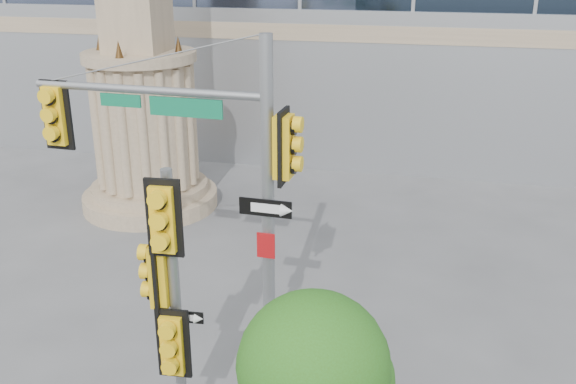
# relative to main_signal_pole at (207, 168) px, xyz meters

# --- Properties ---
(monument) EXTENTS (4.40, 4.40, 16.60)m
(monument) POSITION_rel_main_signal_pole_xyz_m (-4.78, 7.45, 1.37)
(monument) COLOR gray
(monument) RESTS_ON ground
(main_signal_pole) EXTENTS (5.19, 0.71, 6.70)m
(main_signal_pole) POSITION_rel_main_signal_pole_xyz_m (0.00, 0.00, 0.00)
(main_signal_pole) COLOR slate
(main_signal_pole) RESTS_ON ground
(secondary_signal_pole) EXTENTS (0.88, 0.65, 5.00)m
(secondary_signal_pole) POSITION_rel_main_signal_pole_xyz_m (0.26, -2.67, -1.21)
(secondary_signal_pole) COLOR slate
(secondary_signal_pole) RESTS_ON ground
(street_tree) EXTENTS (2.29, 2.23, 3.56)m
(street_tree) POSITION_rel_main_signal_pole_xyz_m (2.76, -3.34, -1.80)
(street_tree) COLOR gray
(street_tree) RESTS_ON ground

